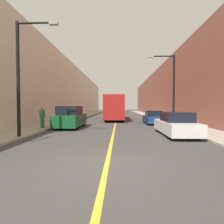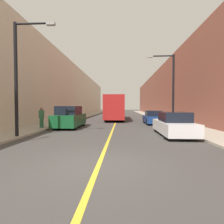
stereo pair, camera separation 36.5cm
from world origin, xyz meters
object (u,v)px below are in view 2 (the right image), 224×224
(bus, at_px, (115,107))
(car_right_mid, at_px, (153,118))
(car_right_near, at_px, (173,125))
(street_lamp_right, at_px, (171,85))
(parked_suv_left, at_px, (70,118))
(pedestrian, at_px, (41,117))
(street_lamp_left, at_px, (20,71))

(bus, relative_size, car_right_mid, 2.52)
(car_right_near, bearing_deg, street_lamp_right, 76.94)
(bus, height_order, parked_suv_left, bus)
(bus, bearing_deg, street_lamp_right, -56.85)
(car_right_near, relative_size, pedestrian, 2.77)
(car_right_mid, xyz_separation_m, street_lamp_right, (1.16, -2.56, 3.31))
(bus, relative_size, pedestrian, 6.19)
(car_right_near, height_order, street_lamp_left, street_lamp_left)
(car_right_near, xyz_separation_m, pedestrian, (-10.26, 2.63, 0.31))
(car_right_near, distance_m, pedestrian, 10.60)
(bus, relative_size, car_right_near, 2.24)
(car_right_mid, bearing_deg, street_lamp_left, -136.09)
(street_lamp_left, distance_m, street_lamp_right, 12.64)
(bus, distance_m, street_lamp_left, 16.19)
(car_right_near, xyz_separation_m, street_lamp_left, (-9.57, -1.59, 3.34))
(street_lamp_right, bearing_deg, car_right_near, -103.06)
(street_lamp_right, distance_m, pedestrian, 12.06)
(car_right_mid, distance_m, street_lamp_right, 4.34)
(car_right_near, distance_m, street_lamp_right, 6.14)
(bus, relative_size, street_lamp_right, 1.60)
(parked_suv_left, relative_size, street_lamp_left, 0.68)
(parked_suv_left, height_order, street_lamp_right, street_lamp_right)
(street_lamp_right, bearing_deg, parked_suv_left, -172.01)
(bus, xyz_separation_m, car_right_mid, (4.40, -5.96, -1.13))
(car_right_mid, distance_m, pedestrian, 11.43)
(bus, height_order, street_lamp_left, street_lamp_left)
(bus, distance_m, car_right_near, 14.32)
(car_right_mid, height_order, pedestrian, pedestrian)
(car_right_near, xyz_separation_m, car_right_mid, (0.01, 7.63, -0.04))
(street_lamp_left, xyz_separation_m, pedestrian, (-0.70, 4.22, -3.03))
(bus, bearing_deg, car_right_mid, -53.54)
(car_right_mid, bearing_deg, car_right_near, -90.10)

